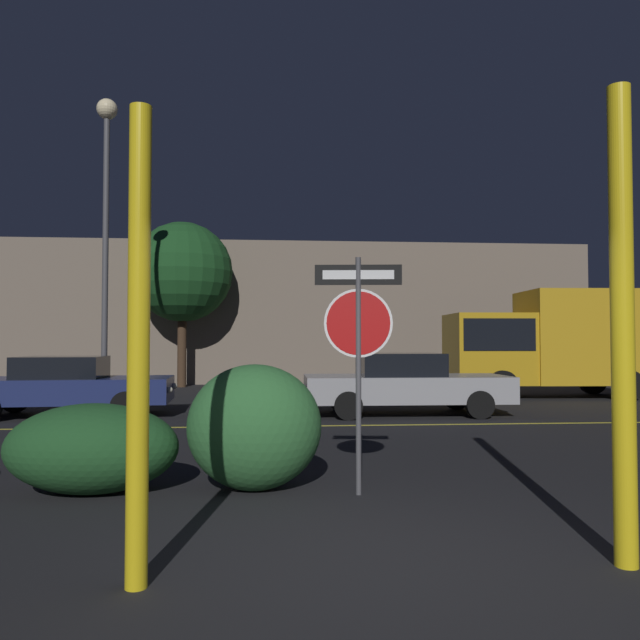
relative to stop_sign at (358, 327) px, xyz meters
name	(u,v)px	position (x,y,z in m)	size (l,w,h in m)	color
ground_plane	(382,567)	(-0.14, -2.13, -1.80)	(260.00, 260.00, 0.00)	black
road_center_stripe	(312,426)	(-0.14, 5.47, -1.80)	(35.58, 0.12, 0.01)	gold
stop_sign	(358,327)	(0.00, 0.00, 0.00)	(0.94, 0.13, 2.56)	#4C4C51
yellow_pole_left	(139,344)	(-1.84, -2.39, -0.17)	(0.15, 0.15, 3.26)	yellow
yellow_pole_right	(622,323)	(1.65, -2.28, -0.02)	(0.17, 0.17, 3.56)	yellow
hedge_bush_1	(92,448)	(-2.88, 0.29, -1.32)	(1.86, 1.19, 0.97)	#1E4C23
hedge_bush_2	(255,427)	(-1.12, 0.29, -1.11)	(1.49, 1.13, 1.39)	#2D6633
passing_car_1	(67,386)	(-5.43, 7.49, -1.13)	(4.61, 2.11, 1.31)	navy
passing_car_2	(405,384)	(2.08, 7.19, -1.11)	(4.66, 2.02, 1.38)	#9E9EA3
delivery_truck	(550,341)	(7.33, 11.19, -0.14)	(6.04, 2.59, 3.15)	gold
street_lamp	(106,189)	(-5.39, 10.45, 3.98)	(0.56, 0.56, 8.25)	#4C4C51
tree_0	(182,272)	(-4.14, 16.19, 2.35)	(3.62, 3.62, 5.98)	#422D1E
building_backdrop	(259,314)	(-1.43, 19.71, 0.98)	(26.52, 4.65, 5.57)	#7A6B5B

